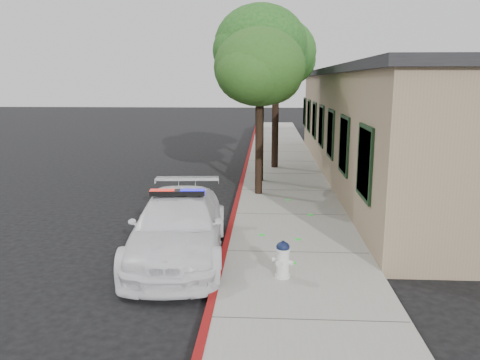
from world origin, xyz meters
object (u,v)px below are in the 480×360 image
Objects in this scene: police_car at (178,226)px; fire_hydrant at (283,259)px; street_tree_mid at (261,49)px; street_tree_near at (260,71)px; street_tree_far at (277,55)px; clapboard_building at (417,124)px.

police_car reaches higher than fire_hydrant.
street_tree_near is at bearing -89.94° from street_tree_mid.
fire_hydrant is 7.74m from street_tree_near.
street_tree_far is at bearing 73.62° from police_car.
police_car is 0.93× the size of street_tree_near.
street_tree_far reaches higher than fire_hydrant.
street_tree_far is (-5.34, 1.41, 2.66)m from clapboard_building.
fire_hydrant is at bearing -117.57° from clapboard_building.
clapboard_building is at bearing 45.81° from police_car.
street_tree_near is at bearing 119.05° from fire_hydrant.
street_tree_near reaches higher than police_car.
police_car is 6.67m from street_tree_near.
fire_hydrant is 0.11× the size of street_tree_mid.
street_tree_far is (2.27, 10.47, 4.09)m from police_car.
fire_hydrant is 0.13× the size of street_tree_near.
street_tree_near is at bearing -97.34° from street_tree_far.
street_tree_mid reaches higher than street_tree_near.
police_car is at bearing -102.23° from street_tree_far.
clapboard_building reaches higher than police_car.
street_tree_mid is at bearing -167.08° from clapboard_building.
fire_hydrant is 0.11× the size of street_tree_far.
street_tree_near is at bearing 69.40° from police_car.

